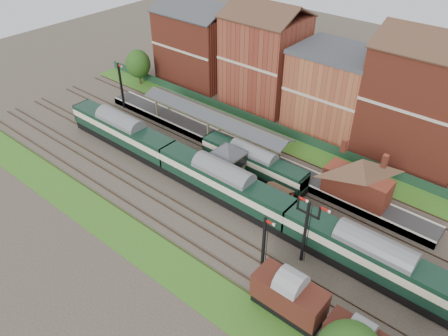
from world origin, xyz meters
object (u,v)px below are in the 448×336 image
Objects in this scene: signal_box at (227,161)px; dmu_train at (223,183)px; platform_railcar at (253,162)px; goods_van_a at (289,296)px; semaphore_bracket at (306,228)px.

signal_box reaches higher than dmu_train.
goods_van_a is at bearing -44.63° from platform_railcar.
signal_box is 16.16m from semaphore_bracket.
signal_box is at bearing -118.46° from platform_railcar.
dmu_train is at bearing 149.73° from goods_van_a.
goods_van_a is (15.70, -15.50, 0.18)m from platform_railcar.
signal_box is at bearing 122.15° from dmu_train.
semaphore_bracket is at bearing -20.92° from signal_box.
goods_van_a is (2.43, -6.50, -2.29)m from semaphore_bracket.
dmu_train reaches higher than platform_railcar.
dmu_train is (2.04, -3.25, -0.59)m from signal_box.
signal_box is at bearing 159.08° from semaphore_bracket.
semaphore_bracket is (15.04, -5.75, 1.44)m from signal_box.
goods_van_a reaches higher than platform_railcar.
dmu_train is 8.49× the size of goods_van_a.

